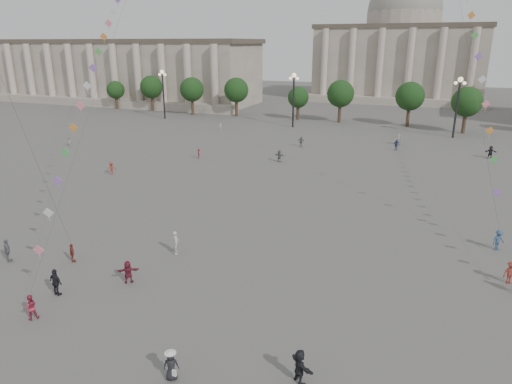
% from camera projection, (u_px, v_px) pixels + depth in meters
% --- Properties ---
extents(ground, '(360.00, 360.00, 0.00)m').
position_uv_depth(ground, '(185.00, 353.00, 25.13)').
color(ground, '#585653').
rests_on(ground, ground).
extents(hall_west, '(84.00, 26.22, 17.20)m').
position_uv_depth(hall_west, '(118.00, 71.00, 131.45)').
color(hall_west, gray).
rests_on(hall_west, ground).
extents(hall_central, '(48.30, 34.30, 35.50)m').
position_uv_depth(hall_central, '(400.00, 50.00, 135.15)').
color(hall_central, gray).
rests_on(hall_central, ground).
extents(tree_row, '(137.12, 5.12, 8.00)m').
position_uv_depth(tree_row, '(376.00, 99.00, 92.54)').
color(tree_row, '#332219').
rests_on(tree_row, ground).
extents(lamp_post_far_west, '(2.00, 0.90, 10.65)m').
position_uv_depth(lamp_post_far_west, '(163.00, 85.00, 100.31)').
color(lamp_post_far_west, '#262628').
rests_on(lamp_post_far_west, ground).
extents(lamp_post_mid_west, '(2.00, 0.90, 10.65)m').
position_uv_depth(lamp_post_mid_west, '(294.00, 90.00, 89.99)').
color(lamp_post_mid_west, '#262628').
rests_on(lamp_post_mid_west, ground).
extents(lamp_post_mid_east, '(2.00, 0.90, 10.65)m').
position_uv_depth(lamp_post_mid_east, '(458.00, 96.00, 79.68)').
color(lamp_post_mid_east, '#262628').
rests_on(lamp_post_mid_east, ground).
extents(person_crowd_0, '(1.00, 0.44, 1.69)m').
position_uv_depth(person_crowd_0, '(396.00, 145.00, 72.21)').
color(person_crowd_0, navy).
rests_on(person_crowd_0, ground).
extents(person_crowd_1, '(0.89, 0.80, 1.48)m').
position_uv_depth(person_crowd_1, '(69.00, 141.00, 75.35)').
color(person_crowd_1, '#B8B9B4').
rests_on(person_crowd_1, ground).
extents(person_crowd_2, '(1.15, 1.19, 1.63)m').
position_uv_depth(person_crowd_2, '(112.00, 168.00, 58.94)').
color(person_crowd_2, maroon).
rests_on(person_crowd_2, ground).
extents(person_crowd_3, '(1.65, 1.53, 1.85)m').
position_uv_depth(person_crowd_3, '(300.00, 366.00, 22.71)').
color(person_crowd_3, black).
rests_on(person_crowd_3, ground).
extents(person_crowd_4, '(1.35, 1.77, 1.86)m').
position_uv_depth(person_crowd_4, '(398.00, 139.00, 76.18)').
color(person_crowd_4, silver).
rests_on(person_crowd_4, ground).
extents(person_crowd_8, '(1.27, 1.09, 1.70)m').
position_uv_depth(person_crowd_8, '(511.00, 273.00, 32.10)').
color(person_crowd_8, maroon).
rests_on(person_crowd_8, ground).
extents(person_crowd_9, '(1.80, 0.89, 1.85)m').
position_uv_depth(person_crowd_9, '(491.00, 152.00, 67.08)').
color(person_crowd_9, black).
rests_on(person_crowd_9, ground).
extents(person_crowd_10, '(0.41, 0.59, 1.53)m').
position_uv_depth(person_crowd_10, '(221.00, 127.00, 88.12)').
color(person_crowd_10, '#B9BAB5').
rests_on(person_crowd_10, ground).
extents(person_crowd_12, '(1.66, 0.87, 1.70)m').
position_uv_depth(person_crowd_12, '(279.00, 156.00, 65.17)').
color(person_crowd_12, slate).
rests_on(person_crowd_12, ground).
extents(person_crowd_13, '(0.71, 0.83, 1.94)m').
position_uv_depth(person_crowd_13, '(176.00, 242.00, 36.66)').
color(person_crowd_13, '#B8B7B3').
rests_on(person_crowd_13, ground).
extents(person_crowd_16, '(1.10, 0.88, 1.74)m').
position_uv_depth(person_crowd_16, '(301.00, 142.00, 74.50)').
color(person_crowd_16, slate).
rests_on(person_crowd_16, ground).
extents(person_crowd_17, '(1.06, 1.11, 1.51)m').
position_uv_depth(person_crowd_17, '(199.00, 153.00, 67.12)').
color(person_crowd_17, maroon).
rests_on(person_crowd_17, ground).
extents(tourist_0, '(0.91, 0.84, 1.50)m').
position_uv_depth(tourist_0, '(72.00, 253.00, 35.32)').
color(tourist_0, maroon).
rests_on(tourist_0, ground).
extents(tourist_1, '(1.19, 0.64, 1.93)m').
position_uv_depth(tourist_1, '(56.00, 282.00, 30.57)').
color(tourist_1, black).
rests_on(tourist_1, ground).
extents(tourist_2, '(1.57, 1.25, 1.67)m').
position_uv_depth(tourist_2, '(128.00, 272.00, 32.24)').
color(tourist_2, maroon).
rests_on(tourist_2, ground).
extents(tourist_3, '(1.17, 1.06, 1.91)m').
position_uv_depth(tourist_3, '(7.00, 251.00, 35.27)').
color(tourist_3, slate).
rests_on(tourist_3, ground).
extents(kite_flyer_0, '(0.99, 1.02, 1.65)m').
position_uv_depth(kite_flyer_0, '(31.00, 307.00, 27.95)').
color(kite_flyer_0, '#9F2B43').
rests_on(kite_flyer_0, ground).
extents(kite_flyer_1, '(1.29, 1.23, 1.76)m').
position_uv_depth(kite_flyer_1, '(498.00, 240.00, 37.33)').
color(kite_flyer_1, '#324E72').
rests_on(kite_flyer_1, ground).
extents(hat_person, '(0.92, 0.78, 1.69)m').
position_uv_depth(hat_person, '(171.00, 365.00, 22.91)').
color(hat_person, black).
rests_on(hat_person, ground).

